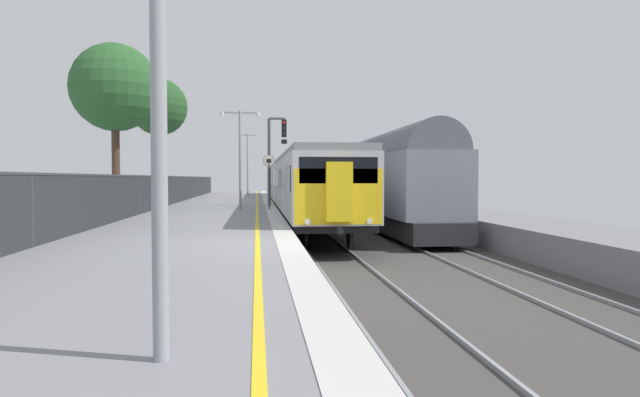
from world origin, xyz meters
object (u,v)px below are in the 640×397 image
object	(u,v)px
speed_limit_sign	(269,175)
freight_train_adjacent_track	(343,178)
signal_gantry	(274,151)
commuter_train_at_platform	(294,183)
background_tree_centre	(160,109)
background_tree_left	(117,90)
platform_lamp_far	(248,159)
platform_lamp_mid	(240,150)

from	to	relation	value
speed_limit_sign	freight_train_adjacent_track	bearing A→B (deg)	66.28
signal_gantry	freight_train_adjacent_track	bearing A→B (deg)	60.18
commuter_train_at_platform	freight_train_adjacent_track	xyz separation A→B (m)	(4.00, 4.39, 0.31)
freight_train_adjacent_track	speed_limit_sign	distance (m)	14.54
freight_train_adjacent_track	background_tree_centre	world-z (taller)	background_tree_centre
signal_gantry	background_tree_centre	bearing A→B (deg)	132.62
commuter_train_at_platform	background_tree_left	world-z (taller)	background_tree_left
background_tree_centre	background_tree_left	bearing A→B (deg)	-89.96
speed_limit_sign	platform_lamp_far	xyz separation A→B (m)	(-1.44, 24.18, 1.60)
commuter_train_at_platform	freight_train_adjacent_track	world-z (taller)	freight_train_adjacent_track
platform_lamp_mid	background_tree_left	xyz separation A→B (m)	(-5.92, -0.40, 2.87)
platform_lamp_mid	platform_lamp_far	world-z (taller)	platform_lamp_far
speed_limit_sign	background_tree_left	bearing A→B (deg)	178.61
freight_train_adjacent_track	platform_lamp_mid	bearing A→B (deg)	-119.79
platform_lamp_mid	background_tree_centre	bearing A→B (deg)	117.10
commuter_train_at_platform	signal_gantry	xyz separation A→B (m)	(-1.47, -5.17, 1.87)
commuter_train_at_platform	background_tree_left	size ratio (longest dim) A/B	5.07
signal_gantry	platform_lamp_mid	world-z (taller)	signal_gantry
commuter_train_at_platform	freight_train_adjacent_track	size ratio (longest dim) A/B	0.90
commuter_train_at_platform	speed_limit_sign	bearing A→B (deg)	-101.69
platform_lamp_mid	background_tree_left	bearing A→B (deg)	-176.17
speed_limit_sign	platform_lamp_mid	bearing A→B (deg)	158.23
platform_lamp_far	platform_lamp_mid	bearing A→B (deg)	-90.00
platform_lamp_mid	platform_lamp_far	xyz separation A→B (m)	(0.00, 23.61, 0.35)
platform_lamp_mid	platform_lamp_far	size ratio (longest dim) A/B	0.88
background_tree_centre	platform_lamp_mid	bearing A→B (deg)	-62.90
platform_lamp_far	background_tree_left	bearing A→B (deg)	-103.86
platform_lamp_far	background_tree_centre	world-z (taller)	background_tree_centre
background_tree_left	platform_lamp_mid	bearing A→B (deg)	3.83
platform_lamp_mid	platform_lamp_far	bearing A→B (deg)	90.00
signal_gantry	platform_lamp_mid	bearing A→B (deg)	-119.72
signal_gantry	platform_lamp_mid	xyz separation A→B (m)	(-1.81, -3.18, -0.14)
commuter_train_at_platform	background_tree_centre	bearing A→B (deg)	160.59
commuter_train_at_platform	platform_lamp_mid	distance (m)	9.13
platform_lamp_mid	speed_limit_sign	bearing A→B (deg)	-21.77
platform_lamp_mid	freight_train_adjacent_track	bearing A→B (deg)	60.21
speed_limit_sign	background_tree_centre	size ratio (longest dim) A/B	0.32
freight_train_adjacent_track	background_tree_centre	size ratio (longest dim) A/B	5.34
signal_gantry	commuter_train_at_platform	bearing A→B (deg)	74.08
signal_gantry	background_tree_centre	distance (m)	11.92
speed_limit_sign	background_tree_left	size ratio (longest dim) A/B	0.34
signal_gantry	background_tree_centre	xyz separation A→B (m)	(-7.75, 8.42, 3.33)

